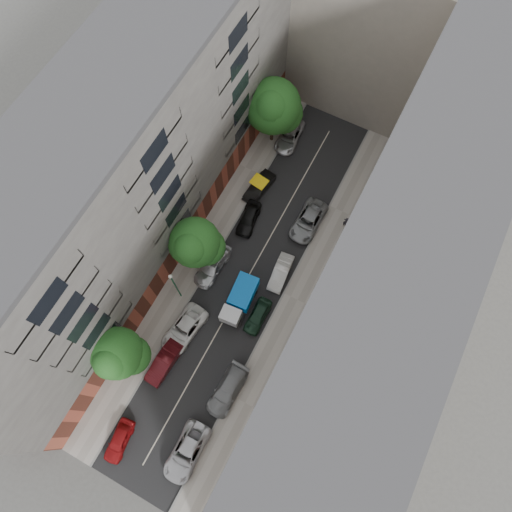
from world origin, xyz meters
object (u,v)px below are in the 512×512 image
Objects in this scene: car_right_0 at (187,452)px; tree_near at (118,355)px; car_right_2 at (258,316)px; tarp_truck at (240,299)px; car_left_6 at (289,136)px; car_right_4 at (308,221)px; car_left_0 at (119,441)px; car_left_2 at (184,329)px; pedestrian at (346,222)px; car_left_5 at (259,187)px; tree_mid at (195,244)px; car_left_1 at (164,363)px; tree_far at (274,108)px; car_right_3 at (281,273)px; lamp_post at (175,284)px; car_left_3 at (212,266)px; car_right_1 at (228,390)px; car_left_4 at (249,218)px.

car_right_0 is 0.72× the size of tree_near.
tarp_truck is at bearing 166.28° from car_right_2.
car_left_6 is 0.93× the size of car_right_4.
car_left_2 reaches higher than car_left_0.
car_left_0 is at bearing 89.56° from pedestrian.
tree_mid reaches higher than car_left_5.
tarp_truck is 0.98× the size of car_left_2.
car_right_0 is (5.76, -9.20, 0.02)m from car_left_2.
car_right_4 is (-0.16, 25.00, -0.00)m from car_right_0.
car_left_5 is 2.42× the size of pedestrian.
car_left_1 reaches higher than car_left_0.
car_left_2 is 23.99m from tree_far.
car_right_3 is 0.67× the size of lamp_post.
car_left_3 is 0.64× the size of tree_mid.
car_right_1 is (6.46, 0.60, 0.01)m from car_left_1.
car_right_1 is 20.55m from pedestrian.
tree_far is at bearing 102.77° from tarp_truck.
car_left_6 is (-0.00, 17.58, -0.03)m from car_left_3.
car_left_3 is at bearing -81.46° from car_left_5.
tarp_truck is 8.49m from car_right_1.
car_right_2 is at bearing -65.29° from car_left_4.
car_right_3 is at bearing 65.75° from car_left_2.
car_right_0 is (6.56, -33.60, 0.06)m from car_left_6.
car_right_0 is at bearing -51.43° from car_left_2.
car_right_3 is (5.66, 13.00, -0.05)m from car_left_1.
tree_near reaches higher than pedestrian.
car_left_0 is 0.91× the size of car_left_4.
car_left_4 is at bearing 113.69° from car_right_1.
car_left_1 is 6.48m from car_right_1.
car_right_2 reaches higher than car_left_0.
car_left_1 is 14.18m from car_right_3.
car_right_0 is 0.86× the size of lamp_post.
car_right_0 is at bearing -26.31° from tree_near.
car_left_4 is (0.74, 6.38, 0.01)m from car_left_3.
tree_near is 4.15× the size of pedestrian.
tarp_truck is 0.69× the size of tree_near.
car_left_6 is 0.64× the size of tree_mid.
tree_mid is at bearing 88.16° from lamp_post.
tree_mid is (-1.23, -17.71, 4.60)m from car_left_6.
car_left_0 is at bearing -126.02° from car_right_1.
car_right_4 reaches higher than car_left_2.
car_right_0 is 18.60m from car_right_3.
pedestrian reaches higher than car_right_1.
car_left_6 is 18.34m from tree_mid.
car_right_1 is at bearing -18.58° from car_left_2.
car_left_0 is 0.74× the size of car_left_2.
tree_mid is (-7.63, -9.11, 4.55)m from car_right_4.
car_left_1 is 0.53× the size of tree_far.
pedestrian is at bearing 60.29° from car_right_3.
pedestrian is (9.98, 0.34, 0.33)m from car_left_5.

